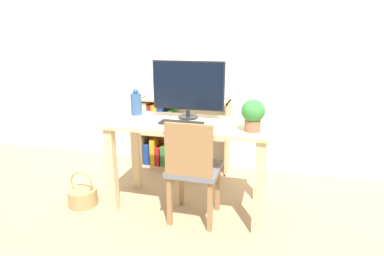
% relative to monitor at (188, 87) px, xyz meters
% --- Properties ---
extents(ground_plane, '(10.00, 10.00, 0.00)m').
position_rel_monitor_xyz_m(ground_plane, '(0.04, -0.14, -1.04)').
color(ground_plane, tan).
extents(wall_back, '(8.00, 0.05, 2.60)m').
position_rel_monitor_xyz_m(wall_back, '(0.04, 0.88, 0.26)').
color(wall_back, silver).
rests_on(wall_back, ground_plane).
extents(desk, '(1.31, 0.58, 0.77)m').
position_rel_monitor_xyz_m(desk, '(0.04, -0.14, -0.43)').
color(desk, '#D8BC8C').
rests_on(desk, ground_plane).
extents(monitor, '(0.62, 0.17, 0.49)m').
position_rel_monitor_xyz_m(monitor, '(0.00, 0.00, 0.00)').
color(monitor, '#232326').
rests_on(monitor, desk).
extents(keyboard, '(0.35, 0.12, 0.02)m').
position_rel_monitor_xyz_m(keyboard, '(-0.00, -0.20, -0.26)').
color(keyboard, black).
rests_on(keyboard, desk).
extents(vase, '(0.10, 0.10, 0.24)m').
position_rel_monitor_xyz_m(vase, '(-0.48, -0.01, -0.16)').
color(vase, '#33598C').
rests_on(vase, desk).
extents(potted_plant, '(0.17, 0.17, 0.24)m').
position_rel_monitor_xyz_m(potted_plant, '(0.57, -0.26, -0.13)').
color(potted_plant, '#9E6647').
rests_on(potted_plant, desk).
extents(chair, '(0.40, 0.40, 0.85)m').
position_rel_monitor_xyz_m(chair, '(0.14, -0.35, -0.57)').
color(chair, slate).
rests_on(chair, ground_plane).
extents(bookshelf, '(0.99, 0.28, 0.79)m').
position_rel_monitor_xyz_m(bookshelf, '(-0.43, 0.71, -0.65)').
color(bookshelf, tan).
rests_on(bookshelf, ground_plane).
extents(basket, '(0.25, 0.25, 0.32)m').
position_rel_monitor_xyz_m(basket, '(-0.88, -0.35, -0.96)').
color(basket, tan).
rests_on(basket, ground_plane).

